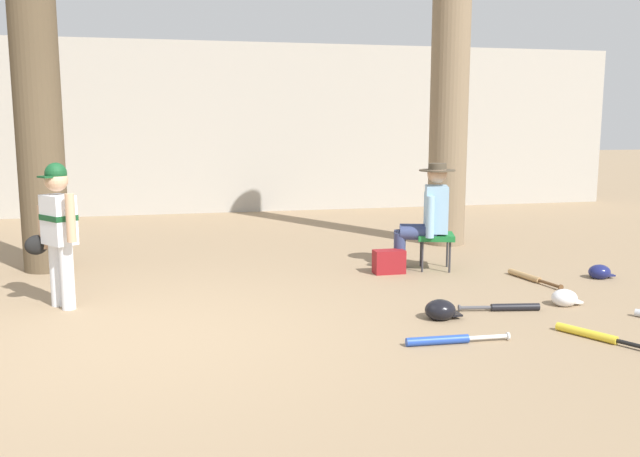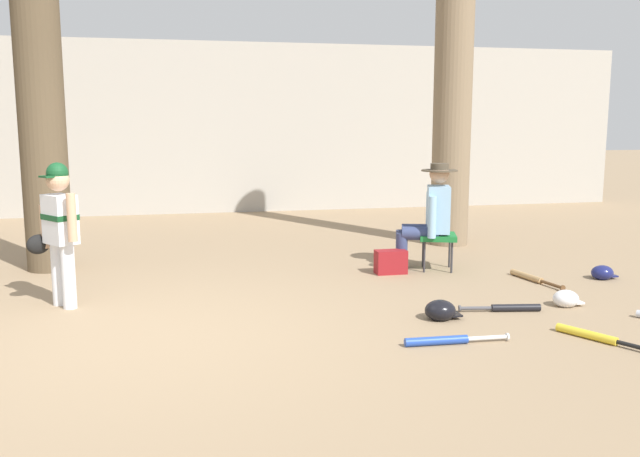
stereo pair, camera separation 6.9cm
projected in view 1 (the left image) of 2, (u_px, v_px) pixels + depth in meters
name	position (u px, v px, depth m)	size (l,w,h in m)	color
ground_plane	(145.00, 339.00, 5.21)	(60.00, 60.00, 0.00)	#937A5B
concrete_back_wall	(152.00, 128.00, 12.12)	(18.00, 0.36, 3.07)	#ADA89E
tree_near_player	(35.00, 64.00, 7.30)	(0.82, 0.82, 5.41)	brown
tree_behind_spectator	(449.00, 95.00, 8.98)	(0.85, 0.85, 4.90)	#7F6B51
young_ballplayer	(57.00, 226.00, 6.00)	(0.53, 0.50, 1.31)	white
folding_stool	(435.00, 238.00, 7.62)	(0.51, 0.51, 0.41)	#196B2D
seated_spectator	(427.00, 213.00, 7.58)	(0.68, 0.53, 1.20)	navy
handbag_beside_stool	(389.00, 262.00, 7.46)	(0.34, 0.18, 0.26)	maroon
bat_black_composite	(509.00, 307.00, 5.99)	(0.72, 0.19, 0.07)	black
bat_wood_tan	(528.00, 277.00, 7.16)	(0.19, 0.80, 0.07)	tan
bat_yellow_trainer	(594.00, 335.00, 5.21)	(0.44, 0.76, 0.07)	yellow
bat_blue_youth	(446.00, 340.00, 5.10)	(0.82, 0.09, 0.07)	#2347AD
batting_helmet_navy	(600.00, 272.00, 7.23)	(0.28, 0.21, 0.16)	navy
batting_helmet_white	(565.00, 298.00, 6.16)	(0.28, 0.21, 0.16)	silver
batting_helmet_black	(441.00, 310.00, 5.73)	(0.31, 0.24, 0.18)	black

